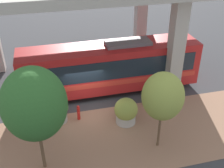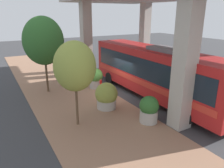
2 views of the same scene
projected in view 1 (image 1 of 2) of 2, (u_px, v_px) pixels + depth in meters
name	position (u px, v px, depth m)	size (l,w,h in m)	color
ground_plane	(88.00, 111.00, 18.55)	(80.00, 80.00, 0.00)	#38383A
sidewalk_strip	(97.00, 141.00, 16.05)	(6.00, 40.00, 0.02)	#936B51
bus	(110.00, 66.00, 19.72)	(2.72, 12.52, 3.75)	#B21E1E
fire_hydrant	(79.00, 113.00, 17.50)	(0.40, 0.19, 1.05)	red
planter_front	(162.00, 96.00, 18.68)	(1.08, 1.08, 1.55)	#ADA89E
planter_middle	(126.00, 111.00, 17.10)	(1.44, 1.44, 1.70)	#ADA89E
planter_back	(59.00, 110.00, 17.19)	(1.21, 1.21, 1.65)	#ADA89E
street_tree_near	(34.00, 104.00, 12.40)	(2.96, 2.96, 5.69)	brown
street_tree_far	(163.00, 96.00, 14.08)	(2.16, 2.16, 4.59)	brown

